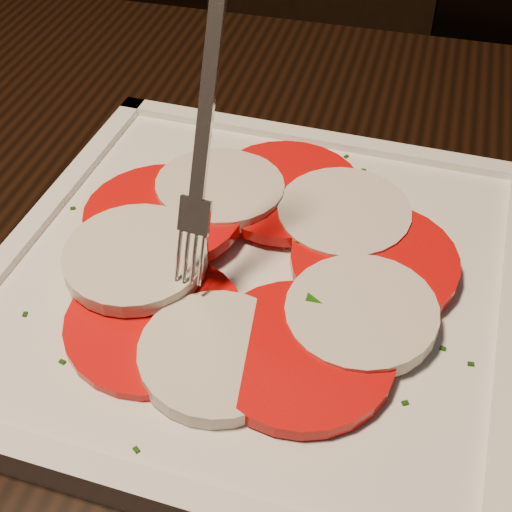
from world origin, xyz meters
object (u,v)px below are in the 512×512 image
(chair, at_px, (300,26))
(fork, at_px, (209,133))
(table, at_px, (156,377))
(plate, at_px, (256,282))

(chair, bearing_deg, fork, -76.53)
(fork, bearing_deg, table, -157.45)
(chair, height_order, fork, fork)
(chair, relative_size, plate, 2.89)
(table, bearing_deg, plate, 12.05)
(table, height_order, chair, chair)
(chair, bearing_deg, table, -79.78)
(chair, height_order, plate, chair)
(chair, xyz_separation_m, fork, (0.15, -0.82, 0.33))
(table, distance_m, chair, 0.85)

